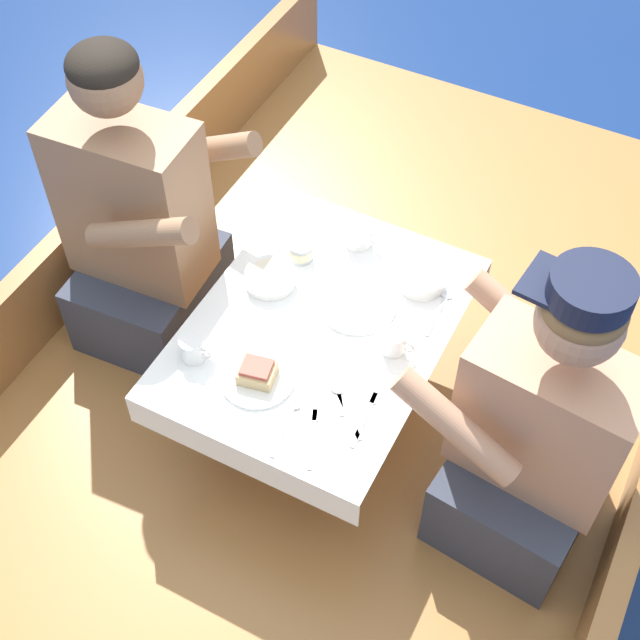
{
  "coord_description": "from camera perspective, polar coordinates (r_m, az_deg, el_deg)",
  "views": [
    {
      "loc": [
        0.69,
        -1.42,
        2.53
      ],
      "look_at": [
        0.0,
        -0.09,
        0.71
      ],
      "focal_mm": 50.0,
      "sensor_mm": 36.0,
      "label": 1
    }
  ],
  "objects": [
    {
      "name": "person_port",
      "position": [
        2.65,
        -11.46,
        5.69
      ],
      "size": [
        0.54,
        0.47,
        1.02
      ],
      "rotation": [
        0.0,
        0.0,
        0.07
      ],
      "color": "#333847",
      "rests_on": "boat_deck"
    },
    {
      "name": "boat_deck",
      "position": [
        2.86,
        0.82,
        -5.96
      ],
      "size": [
        1.89,
        3.2,
        0.29
      ],
      "primitive_type": "cube",
      "color": "#9E6B38",
      "rests_on": "ground_plane"
    },
    {
      "name": "plate_bread",
      "position": [
        2.41,
        2.41,
        0.99
      ],
      "size": [
        0.21,
        0.21,
        0.01
      ],
      "color": "white",
      "rests_on": "cockpit_table"
    },
    {
      "name": "ground_plane",
      "position": [
        2.98,
        0.79,
        -7.51
      ],
      "size": [
        60.0,
        60.0,
        0.0
      ],
      "primitive_type": "plane",
      "color": "navy"
    },
    {
      "name": "bowl_port_near",
      "position": [
        2.46,
        6.55,
        2.63
      ],
      "size": [
        0.13,
        0.13,
        0.04
      ],
      "color": "white",
      "rests_on": "cockpit_table"
    },
    {
      "name": "utensil_spoon_starboard",
      "position": [
        2.22,
        1.48,
        -5.33
      ],
      "size": [
        0.14,
        0.12,
        0.01
      ],
      "rotation": [
        0.0,
        0.0,
        2.4
      ],
      "color": "silver",
      "rests_on": "cockpit_table"
    },
    {
      "name": "person_starboard",
      "position": [
        2.26,
        13.68,
        -7.32
      ],
      "size": [
        0.55,
        0.49,
        0.96
      ],
      "rotation": [
        0.0,
        0.0,
        3.03
      ],
      "color": "#333847",
      "rests_on": "boat_deck"
    },
    {
      "name": "bowl_starboard_near",
      "position": [
        2.46,
        -3.2,
        2.75
      ],
      "size": [
        0.14,
        0.14,
        0.04
      ],
      "color": "white",
      "rests_on": "cockpit_table"
    },
    {
      "name": "plate_sandwich",
      "position": [
        2.27,
        -4.02,
        -3.73
      ],
      "size": [
        0.19,
        0.19,
        0.01
      ],
      "color": "white",
      "rests_on": "cockpit_table"
    },
    {
      "name": "coffee_cup_starboard",
      "position": [
        2.3,
        4.76,
        -1.41
      ],
      "size": [
        0.09,
        0.06,
        0.07
      ],
      "color": "white",
      "rests_on": "cockpit_table"
    },
    {
      "name": "utensil_spoon_center",
      "position": [
        2.19,
        -2.08,
        -6.34
      ],
      "size": [
        0.05,
        0.17,
        0.01
      ],
      "rotation": [
        0.0,
        0.0,
        1.72
      ],
      "color": "silver",
      "rests_on": "cockpit_table"
    },
    {
      "name": "sandwich",
      "position": [
        2.24,
        -4.05,
        -3.32
      ],
      "size": [
        0.1,
        0.09,
        0.05
      ],
      "rotation": [
        0.0,
        0.0,
        0.2
      ],
      "color": "tan",
      "rests_on": "plate_sandwich"
    },
    {
      "name": "utensil_fork_port",
      "position": [
        2.21,
        3.0,
        -6.02
      ],
      "size": [
        0.03,
        0.17,
        0.0
      ],
      "rotation": [
        0.0,
        0.0,
        1.66
      ],
      "color": "silver",
      "rests_on": "cockpit_table"
    },
    {
      "name": "coffee_cup_center",
      "position": [
        2.55,
        2.53,
        5.48
      ],
      "size": [
        0.1,
        0.08,
        0.07
      ],
      "color": "white",
      "rests_on": "cockpit_table"
    },
    {
      "name": "coffee_cup_port",
      "position": [
        2.3,
        -8.16,
        -1.83
      ],
      "size": [
        0.09,
        0.06,
        0.07
      ],
      "color": "white",
      "rests_on": "cockpit_table"
    },
    {
      "name": "tin_can",
      "position": [
        2.51,
        -1.23,
        4.4
      ],
      "size": [
        0.07,
        0.07,
        0.05
      ],
      "color": "silver",
      "rests_on": "cockpit_table"
    },
    {
      "name": "utensil_knife_port",
      "position": [
        2.25,
        1.17,
        -4.35
      ],
      "size": [
        0.1,
        0.15,
        0.0
      ],
      "rotation": [
        0.0,
        0.0,
        2.14
      ],
      "color": "silver",
      "rests_on": "cockpit_table"
    },
    {
      "name": "gunwale_port",
      "position": [
        2.99,
        -15.01,
        4.12
      ],
      "size": [
        0.06,
        3.2,
        0.29
      ],
      "primitive_type": "cube",
      "color": "#936033",
      "rests_on": "boat_deck"
    },
    {
      "name": "cockpit_table",
      "position": [
        2.4,
        0.0,
        -0.89
      ],
      "size": [
        0.65,
        0.87,
        0.4
      ],
      "color": "#B2B2B7",
      "rests_on": "boat_deck"
    },
    {
      "name": "utensil_fork_starboard",
      "position": [
        2.17,
        -0.46,
        -7.23
      ],
      "size": [
        0.08,
        0.17,
        0.0
      ],
      "rotation": [
        0.0,
        0.0,
        1.97
      ],
      "color": "silver",
      "rests_on": "cockpit_table"
    },
    {
      "name": "utensil_spoon_port",
      "position": [
        2.43,
        7.75,
        0.89
      ],
      "size": [
        0.04,
        0.17,
        0.01
      ],
      "rotation": [
        0.0,
        0.0,
        1.6
      ],
      "color": "silver",
      "rests_on": "cockpit_table"
    }
  ]
}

